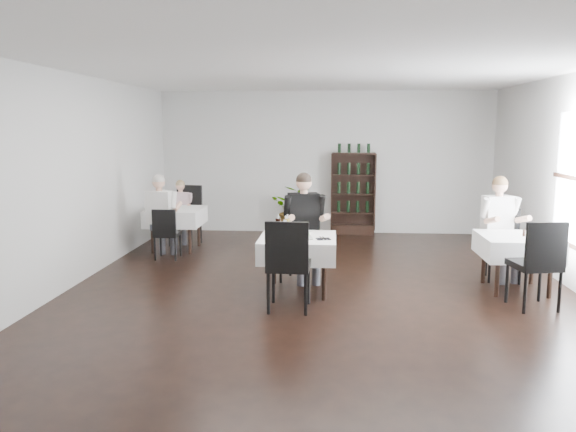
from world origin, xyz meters
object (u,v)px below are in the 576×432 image
object	(u,v)px
main_table	(298,247)
wine_shelf	(353,194)
potted_tree	(296,210)
diner_main	(305,218)

from	to	relation	value
main_table	wine_shelf	bearing A→B (deg)	78.22
wine_shelf	potted_tree	distance (m)	1.25
wine_shelf	diner_main	distance (m)	3.79
main_table	potted_tree	size ratio (longest dim) A/B	0.98
potted_tree	wine_shelf	bearing A→B (deg)	5.45
wine_shelf	main_table	distance (m)	4.41
potted_tree	main_table	bearing A→B (deg)	-85.92
main_table	potted_tree	xyz separation A→B (m)	(-0.30, 4.20, -0.10)
diner_main	potted_tree	bearing A→B (deg)	95.77
wine_shelf	diner_main	size ratio (longest dim) A/B	1.10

